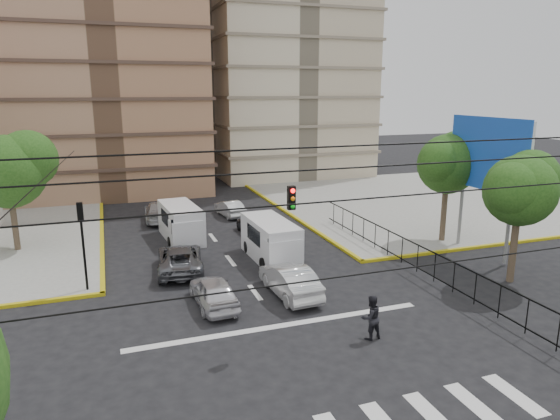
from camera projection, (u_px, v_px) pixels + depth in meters
name	position (u px, v px, depth m)	size (l,w,h in m)	color
ground	(291.00, 339.00, 20.03)	(160.00, 160.00, 0.00)	black
sidewalk_ne	(420.00, 200.00, 44.82)	(26.00, 26.00, 0.15)	gray
stop_line	(281.00, 326.00, 21.13)	(13.00, 0.40, 0.01)	silver
park_fence	(416.00, 274.00, 27.07)	(0.10, 22.50, 1.66)	black
billboard	(488.00, 156.00, 28.80)	(0.36, 6.20, 8.10)	slate
tree_park_a	(521.00, 187.00, 24.93)	(4.41, 3.60, 6.83)	#473828
tree_park_c	(449.00, 161.00, 31.60)	(4.65, 3.80, 7.25)	#473828
tree_tudor	(9.00, 168.00, 29.65)	(5.39, 4.40, 7.43)	#473828
traffic_light_nw	(82.00, 232.00, 23.94)	(0.28, 0.22, 4.40)	black
traffic_light_hanging	(313.00, 207.00, 16.79)	(18.00, 9.12, 0.92)	black
van_right_lane	(272.00, 242.00, 28.98)	(2.23, 5.29, 2.35)	silver
van_left_lane	(181.00, 224.00, 32.93)	(2.45, 5.29, 2.31)	silver
car_silver_front_left	(214.00, 292.00, 22.95)	(1.66, 4.12, 1.40)	silver
car_white_front_right	(290.00, 280.00, 24.16)	(1.60, 4.60, 1.52)	silver
car_grey_mid_left	(180.00, 259.00, 27.39)	(2.37, 5.13, 1.43)	#595B61
car_silver_rear_left	(159.00, 211.00, 38.08)	(2.05, 5.05, 1.47)	#AAABAF
car_darkgrey_mid_right	(257.00, 224.00, 34.37)	(1.75, 4.34, 1.48)	#2A2A2D
car_white_rear_right	(230.00, 208.00, 39.42)	(1.33, 3.82, 1.26)	silver
pedestrian_crosswalk	(371.00, 317.00, 19.85)	(0.89, 0.69, 1.83)	black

